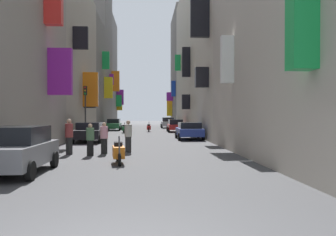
{
  "coord_description": "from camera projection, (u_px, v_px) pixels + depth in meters",
  "views": [
    {
      "loc": [
        0.54,
        -4.66,
        1.98
      ],
      "look_at": [
        2.22,
        22.75,
        1.69
      ],
      "focal_mm": 36.7,
      "sensor_mm": 36.0,
      "label": 1
    }
  ],
  "objects": [
    {
      "name": "building_left_mid_c",
      "position": [
        88.0,
        57.0,
        49.96
      ],
      "size": [
        7.21,
        9.36,
        20.8
      ],
      "color": "slate",
      "rests_on": "ground"
    },
    {
      "name": "parked_car_green",
      "position": [
        114.0,
        124.0,
        42.49
      ],
      "size": [
        1.83,
        3.97,
        1.43
      ],
      "color": "#236638",
      "rests_on": "ground"
    },
    {
      "name": "building_right_mid_b",
      "position": [
        191.0,
        70.0,
        58.59
      ],
      "size": [
        7.09,
        12.68,
        19.07
      ],
      "color": "slate",
      "rests_on": "ground"
    },
    {
      "name": "pedestrian_near_left",
      "position": [
        104.0,
        138.0,
        17.24
      ],
      "size": [
        0.47,
        0.47,
        1.58
      ],
      "color": "black",
      "rests_on": "ground"
    },
    {
      "name": "parked_car_silver",
      "position": [
        168.0,
        122.0,
        49.98
      ],
      "size": [
        1.98,
        4.47,
        1.52
      ],
      "color": "#B7B7BC",
      "rests_on": "ground"
    },
    {
      "name": "building_left_mid_a",
      "position": [
        50.0,
        59.0,
        30.3
      ],
      "size": [
        7.3,
        13.96,
        13.8
      ],
      "color": "#9E9384",
      "rests_on": "ground"
    },
    {
      "name": "building_left_far",
      "position": [
        98.0,
        73.0,
        59.3
      ],
      "size": [
        7.29,
        9.32,
        18.31
      ],
      "color": "slate",
      "rests_on": "ground"
    },
    {
      "name": "parked_car_black",
      "position": [
        89.0,
        132.0,
        24.56
      ],
      "size": [
        2.01,
        3.93,
        1.41
      ],
      "color": "black",
      "rests_on": "ground"
    },
    {
      "name": "scooter_orange",
      "position": [
        118.0,
        152.0,
        13.82
      ],
      "size": [
        0.59,
        1.91,
        1.13
      ],
      "color": "orange",
      "rests_on": "ground"
    },
    {
      "name": "building_right_mid_a",
      "position": [
        215.0,
        51.0,
        37.8
      ],
      "size": [
        7.35,
        28.97,
        17.88
      ],
      "color": "#BCB29E",
      "rests_on": "ground"
    },
    {
      "name": "scooter_red",
      "position": [
        149.0,
        128.0,
        39.14
      ],
      "size": [
        0.48,
        1.89,
        1.13
      ],
      "color": "red",
      "rests_on": "ground"
    },
    {
      "name": "pedestrian_near_right",
      "position": [
        128.0,
        136.0,
        17.91
      ],
      "size": [
        0.5,
        0.5,
        1.67
      ],
      "color": "#252525",
      "rests_on": "ground"
    },
    {
      "name": "scooter_green",
      "position": [
        124.0,
        129.0,
        36.57
      ],
      "size": [
        0.61,
        1.93,
        1.13
      ],
      "color": "#287F3D",
      "rests_on": "ground"
    },
    {
      "name": "parked_car_grey",
      "position": [
        16.0,
        149.0,
        11.45
      ],
      "size": [
        2.03,
        3.98,
        1.58
      ],
      "color": "slate",
      "rests_on": "ground"
    },
    {
      "name": "ground_plane",
      "position": [
        142.0,
        134.0,
        34.58
      ],
      "size": [
        140.0,
        140.0,
        0.0
      ],
      "primitive_type": "plane",
      "color": "#424244"
    },
    {
      "name": "building_left_mid_b",
      "position": [
        76.0,
        75.0,
        41.31
      ],
      "size": [
        7.09,
        8.05,
        13.37
      ],
      "color": "slate",
      "rests_on": "ground"
    },
    {
      "name": "pedestrian_mid_street",
      "position": [
        69.0,
        137.0,
        16.89
      ],
      "size": [
        0.53,
        0.53,
        1.75
      ],
      "color": "black",
      "rests_on": "ground"
    },
    {
      "name": "traffic_light_near_corner",
      "position": [
        85.0,
        103.0,
        28.39
      ],
      "size": [
        0.26,
        0.34,
        4.32
      ],
      "color": "#2D2D2D",
      "rests_on": "ground"
    },
    {
      "name": "parked_car_red",
      "position": [
        175.0,
        125.0,
        38.68
      ],
      "size": [
        1.84,
        4.1,
        1.41
      ],
      "color": "#B21E1E",
      "rests_on": "ground"
    },
    {
      "name": "pedestrian_crossing",
      "position": [
        90.0,
        140.0,
        16.37
      ],
      "size": [
        0.48,
        0.48,
        1.54
      ],
      "color": "black",
      "rests_on": "ground"
    },
    {
      "name": "parked_car_blue",
      "position": [
        189.0,
        130.0,
        27.16
      ],
      "size": [
        2.02,
        4.04,
        1.34
      ],
      "color": "navy",
      "rests_on": "ground"
    }
  ]
}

